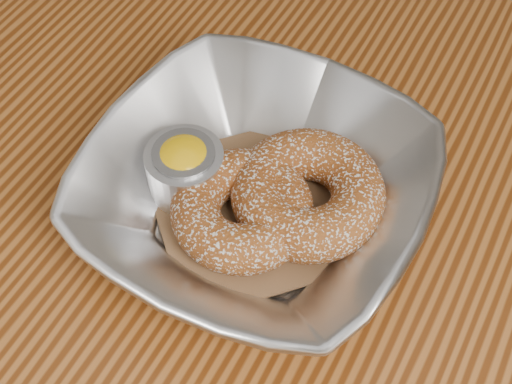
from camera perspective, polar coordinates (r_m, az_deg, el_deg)
The scene contains 6 objects.
table at distance 0.62m, azimuth 8.84°, elevation -8.37°, with size 1.20×0.80×0.75m.
serving_bowl at distance 0.51m, azimuth 0.00°, elevation 0.00°, with size 0.24×0.24×0.06m, color silver.
parchment at distance 0.53m, azimuth 0.00°, elevation -1.32°, with size 0.14×0.14×0.00m, color brown.
donut_back at distance 0.51m, azimuth 4.18°, elevation -0.13°, with size 0.11×0.11×0.04m, color brown.
donut_front at distance 0.51m, azimuth -1.12°, elevation -1.42°, with size 0.10×0.10×0.04m, color brown.
ramekin at distance 0.53m, azimuth -5.68°, elevation 1.93°, with size 0.06×0.06×0.05m.
Camera 1 is at (0.05, -0.29, 1.20)m, focal length 50.00 mm.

